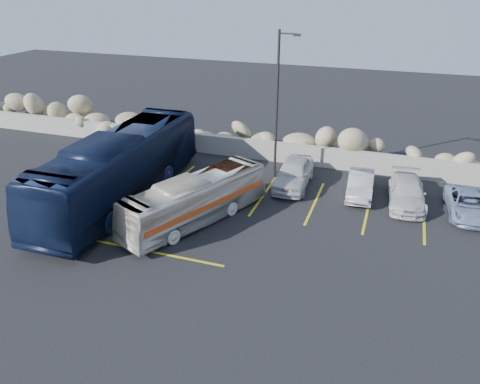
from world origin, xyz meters
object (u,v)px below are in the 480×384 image
(vintage_bus, at_px, (196,200))
(car_d, at_px, (468,204))
(car_b, at_px, (360,185))
(lamppost, at_px, (278,103))
(tour_coach, at_px, (120,167))
(car_a, at_px, (293,173))
(car_c, at_px, (407,193))

(vintage_bus, height_order, car_d, vintage_bus)
(car_b, bearing_deg, car_d, -8.89)
(lamppost, relative_size, tour_coach, 0.65)
(tour_coach, relative_size, car_d, 3.20)
(lamppost, xyz_separation_m, vintage_bus, (-2.13, -6.19, -3.20))
(car_a, bearing_deg, vintage_bus, -123.94)
(car_a, bearing_deg, car_c, -5.10)
(vintage_bus, bearing_deg, lamppost, 94.71)
(lamppost, distance_m, car_c, 8.04)
(car_c, distance_m, car_d, 2.79)
(lamppost, xyz_separation_m, tour_coach, (-6.63, -5.25, -2.57))
(car_c, bearing_deg, vintage_bus, -155.49)
(tour_coach, bearing_deg, car_c, 15.63)
(vintage_bus, distance_m, car_b, 8.73)
(car_b, bearing_deg, vintage_bus, -145.40)
(car_d, bearing_deg, car_b, 170.12)
(lamppost, height_order, vintage_bus, lamppost)
(car_a, xyz_separation_m, car_c, (5.85, -0.30, -0.13))
(tour_coach, bearing_deg, car_a, 28.34)
(vintage_bus, height_order, car_b, vintage_bus)
(lamppost, height_order, car_b, lamppost)
(car_c, bearing_deg, car_d, -9.60)
(vintage_bus, bearing_deg, car_a, 81.89)
(lamppost, xyz_separation_m, car_a, (1.21, -0.81, -3.56))
(vintage_bus, relative_size, car_a, 1.81)
(vintage_bus, relative_size, tour_coach, 0.63)
(car_b, height_order, car_c, car_c)
(tour_coach, relative_size, car_b, 3.41)
(lamppost, relative_size, car_c, 1.90)
(lamppost, height_order, car_a, lamppost)
(car_a, bearing_deg, car_b, -2.88)
(car_c, relative_size, car_d, 1.09)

